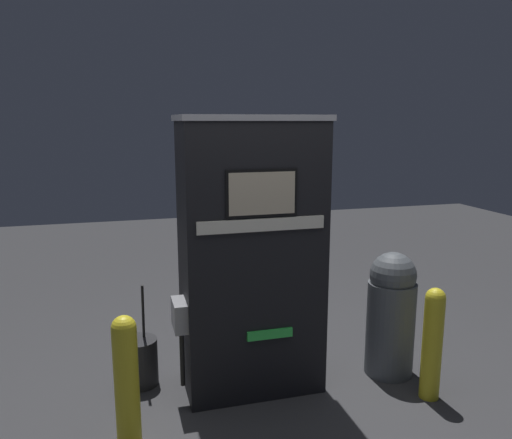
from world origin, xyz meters
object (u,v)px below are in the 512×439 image
(safety_bollard, at_px, (127,380))
(trash_bin, at_px, (391,312))
(safety_bollard_far, at_px, (432,341))
(squeegee_bucket, at_px, (140,361))
(gas_pump, at_px, (251,256))

(safety_bollard, bearing_deg, trash_bin, 11.73)
(trash_bin, height_order, safety_bollard_far, trash_bin)
(safety_bollard_far, bearing_deg, safety_bollard, -179.71)
(safety_bollard, distance_m, squeegee_bucket, 0.81)
(safety_bollard, height_order, trash_bin, trash_bin)
(trash_bin, bearing_deg, gas_pump, 173.64)
(safety_bollard, bearing_deg, gas_pump, 30.65)
(gas_pump, height_order, squeegee_bucket, gas_pump)
(gas_pump, xyz_separation_m, safety_bollard, (-0.90, -0.54, -0.55))
(gas_pump, bearing_deg, safety_bollard_far, -23.93)
(gas_pump, distance_m, safety_bollard_far, 1.41)
(trash_bin, bearing_deg, safety_bollard_far, -76.94)
(gas_pump, distance_m, safety_bollard, 1.18)
(safety_bollard, xyz_separation_m, trash_bin, (1.99, 0.41, 0.05))
(safety_bollard, height_order, squeegee_bucket, safety_bollard)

